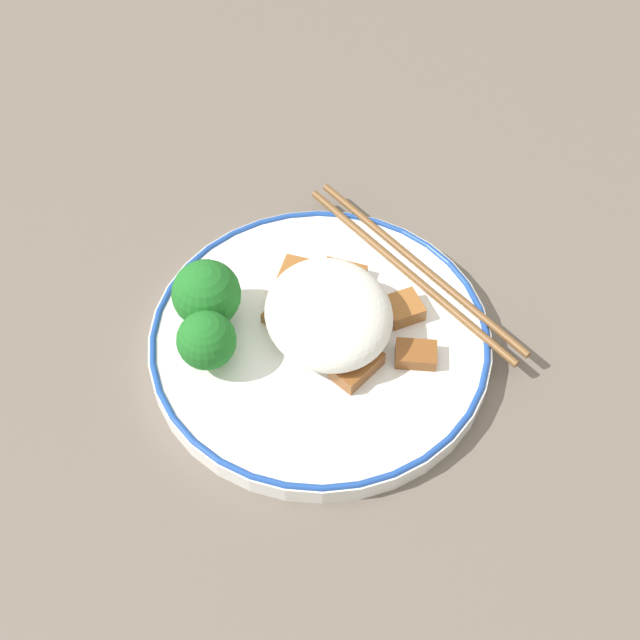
# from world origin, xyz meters

# --- Properties ---
(ground_plane) EXTENTS (3.00, 3.00, 0.00)m
(ground_plane) POSITION_xyz_m (0.00, 0.00, 0.00)
(ground_plane) COLOR #665B51
(plate) EXTENTS (0.26, 0.26, 0.02)m
(plate) POSITION_xyz_m (0.00, 0.00, 0.01)
(plate) COLOR white
(plate) RESTS_ON ground_plane
(rice_mound) EXTENTS (0.10, 0.09, 0.05)m
(rice_mound) POSITION_xyz_m (-0.00, -0.01, 0.04)
(rice_mound) COLOR white
(rice_mound) RESTS_ON plate
(broccoli_back_left) EXTENTS (0.05, 0.05, 0.06)m
(broccoli_back_left) POSITION_xyz_m (0.05, 0.07, 0.05)
(broccoli_back_left) COLOR #72AD4C
(broccoli_back_left) RESTS_ON plate
(broccoli_back_center) EXTENTS (0.04, 0.04, 0.05)m
(broccoli_back_center) POSITION_xyz_m (0.01, 0.08, 0.04)
(broccoli_back_center) COLOR #72AD4C
(broccoli_back_center) RESTS_ON plate
(meat_near_front) EXTENTS (0.03, 0.03, 0.01)m
(meat_near_front) POSITION_xyz_m (-0.01, -0.07, 0.02)
(meat_near_front) COLOR #995B28
(meat_near_front) RESTS_ON plate
(meat_near_left) EXTENTS (0.04, 0.04, 0.01)m
(meat_near_left) POSITION_xyz_m (0.03, 0.02, 0.02)
(meat_near_left) COLOR brown
(meat_near_left) RESTS_ON plate
(meat_near_right) EXTENTS (0.04, 0.04, 0.01)m
(meat_near_right) POSITION_xyz_m (-0.04, -0.01, 0.02)
(meat_near_right) COLOR brown
(meat_near_right) RESTS_ON plate
(meat_near_back) EXTENTS (0.04, 0.04, 0.01)m
(meat_near_back) POSITION_xyz_m (0.04, -0.04, 0.02)
(meat_near_back) COLOR brown
(meat_near_back) RESTS_ON plate
(meat_on_rice_edge) EXTENTS (0.04, 0.04, 0.01)m
(meat_on_rice_edge) POSITION_xyz_m (0.05, -0.00, 0.02)
(meat_on_rice_edge) COLOR #995B28
(meat_on_rice_edge) RESTS_ON plate
(meat_mid_left) EXTENTS (0.03, 0.04, 0.01)m
(meat_mid_left) POSITION_xyz_m (-0.05, -0.06, 0.02)
(meat_mid_left) COLOR brown
(meat_mid_left) RESTS_ON plate
(chopsticks) EXTENTS (0.23, 0.09, 0.01)m
(chopsticks) POSITION_xyz_m (0.03, -0.09, 0.02)
(chopsticks) COLOR brown
(chopsticks) RESTS_ON plate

